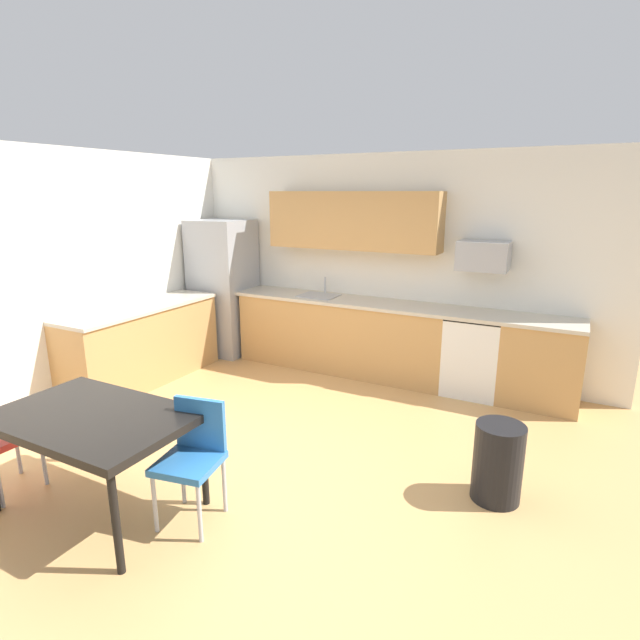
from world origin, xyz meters
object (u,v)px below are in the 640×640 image
(dining_table, at_px, (93,422))
(trash_bin, at_px, (498,462))
(microwave, at_px, (483,256))
(chair_near_table, at_px, (193,451))
(refrigerator, at_px, (224,287))
(oven_range, at_px, (474,354))

(dining_table, bearing_deg, trash_bin, 29.94)
(dining_table, bearing_deg, microwave, 61.49)
(chair_near_table, xyz_separation_m, trash_bin, (1.85, 1.20, -0.20))
(chair_near_table, distance_m, trash_bin, 2.21)
(refrigerator, height_order, oven_range, refrigerator)
(refrigerator, distance_m, chair_near_table, 3.86)
(refrigerator, xyz_separation_m, dining_table, (1.53, -3.40, -0.25))
(microwave, height_order, trash_bin, microwave)
(dining_table, bearing_deg, chair_near_table, 20.78)
(refrigerator, bearing_deg, dining_table, -65.80)
(refrigerator, bearing_deg, oven_range, 1.32)
(refrigerator, bearing_deg, trash_bin, -25.63)
(refrigerator, relative_size, trash_bin, 3.12)
(microwave, bearing_deg, refrigerator, -177.03)
(microwave, relative_size, chair_near_table, 0.64)
(dining_table, xyz_separation_m, trash_bin, (2.52, 1.45, -0.38))
(refrigerator, xyz_separation_m, trash_bin, (4.05, -1.94, -0.64))
(microwave, bearing_deg, chair_near_table, -110.92)
(refrigerator, relative_size, chair_near_table, 2.20)
(microwave, height_order, dining_table, microwave)
(oven_range, bearing_deg, microwave, 90.00)
(refrigerator, bearing_deg, chair_near_table, -54.99)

